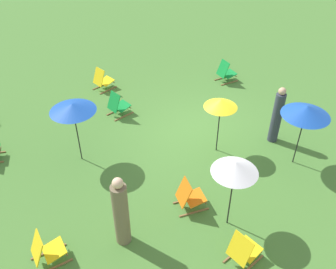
% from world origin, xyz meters
% --- Properties ---
extents(ground_plane, '(40.00, 40.00, 0.00)m').
position_xyz_m(ground_plane, '(0.00, 0.00, 0.00)').
color(ground_plane, '#477A33').
extents(deckchair_3, '(0.51, 0.78, 0.83)m').
position_xyz_m(deckchair_3, '(2.40, -2.68, 0.37)').
color(deckchair_3, olive).
rests_on(deckchair_3, ground).
extents(deckchair_4, '(0.48, 0.76, 0.83)m').
position_xyz_m(deckchair_4, '(-1.99, 5.24, 0.37)').
color(deckchair_4, olive).
rests_on(deckchair_4, ground).
extents(deckchair_6, '(0.61, 0.84, 0.83)m').
position_xyz_m(deckchair_6, '(-4.02, 1.75, 0.37)').
color(deckchair_6, olive).
rests_on(deckchair_6, ground).
extents(deckchair_7, '(0.62, 0.84, 0.83)m').
position_xyz_m(deckchair_7, '(2.33, 1.72, 0.37)').
color(deckchair_7, olive).
rests_on(deckchair_7, ground).
extents(deckchair_8, '(0.66, 0.86, 0.83)m').
position_xyz_m(deckchair_8, '(4.15, 1.51, 0.37)').
color(deckchair_8, olive).
rests_on(deckchair_8, ground).
extents(deckchair_9, '(0.61, 0.84, 0.83)m').
position_xyz_m(deckchair_9, '(-2.20, 1.90, 0.37)').
color(deckchair_9, olive).
rests_on(deckchair_9, ground).
extents(umbrella_0, '(0.99, 0.99, 1.86)m').
position_xyz_m(umbrella_0, '(-3.05, 1.39, 1.72)').
color(umbrella_0, black).
rests_on(umbrella_0, ground).
extents(umbrella_1, '(1.19, 1.19, 1.82)m').
position_xyz_m(umbrella_1, '(0.81, 3.53, 1.71)').
color(umbrella_1, black).
rests_on(umbrella_1, ground).
extents(umbrella_2, '(0.91, 0.91, 1.71)m').
position_xyz_m(umbrella_2, '(-0.76, 0.03, 1.59)').
color(umbrella_2, black).
rests_on(umbrella_2, ground).
extents(umbrella_3, '(1.23, 1.23, 1.84)m').
position_xyz_m(umbrella_3, '(-2.26, -1.50, 1.70)').
color(umbrella_3, black).
rests_on(umbrella_3, ground).
extents(person_0, '(0.37, 0.37, 1.85)m').
position_xyz_m(person_0, '(-2.28, 3.65, 0.87)').
color(person_0, '#72664C').
rests_on(person_0, ground).
extents(person_1, '(0.40, 0.40, 1.78)m').
position_xyz_m(person_1, '(-1.22, -1.70, 0.85)').
color(person_1, '#333847').
rests_on(person_1, ground).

